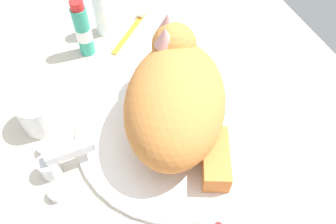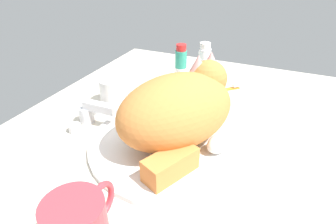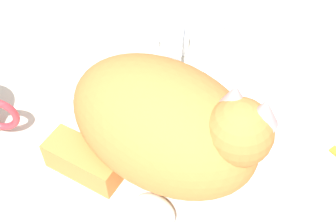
{
  "view_description": "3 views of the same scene",
  "coord_description": "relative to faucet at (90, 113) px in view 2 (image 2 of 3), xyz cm",
  "views": [
    {
      "loc": [
        -33.06,
        15.22,
        55.96
      ],
      "look_at": [
        -0.87,
        1.67,
        7.69
      ],
      "focal_mm": 37.52,
      "sensor_mm": 36.0,
      "label": 1
    },
    {
      "loc": [
        -46.67,
        -18.86,
        37.21
      ],
      "look_at": [
        -0.32,
        1.61,
        7.92
      ],
      "focal_mm": 30.81,
      "sensor_mm": 36.0,
      "label": 2
    },
    {
      "loc": [
        4.46,
        -36.79,
        53.79
      ],
      "look_at": [
        0.43,
        2.32,
        7.95
      ],
      "focal_mm": 49.91,
      "sensor_mm": 36.0,
      "label": 3
    }
  ],
  "objects": [
    {
      "name": "rinse_cup",
      "position": [
        11.0,
        0.52,
        0.93
      ],
      "size": [
        7.41,
        7.41,
        7.02
      ],
      "color": "white",
      "rests_on": "ground_plane"
    },
    {
      "name": "toothbrush",
      "position": [
        29.51,
        -23.67,
        -2.06
      ],
      "size": [
        11.47,
        12.07,
        1.6
      ],
      "color": "orange",
      "rests_on": "ground_plane"
    },
    {
      "name": "ground_plane",
      "position": [
        0.0,
        -21.99,
        -4.07
      ],
      "size": [
        110.0,
        82.5,
        3.0
      ],
      "primitive_type": "cube",
      "color": "beige"
    },
    {
      "name": "mouthwash_bottle",
      "position": [
        31.77,
        -17.92,
        3.58
      ],
      "size": [
        3.75,
        3.75,
        13.23
      ],
      "color": "white",
      "rests_on": "ground_plane"
    },
    {
      "name": "faucet",
      "position": [
        0.0,
        0.0,
        0.0
      ],
      "size": [
        11.96,
        10.03,
        5.94
      ],
      "color": "silver",
      "rests_on": "ground_plane"
    },
    {
      "name": "sink_basin",
      "position": [
        0.0,
        -21.99,
        -2.03
      ],
      "size": [
        36.81,
        36.81,
        1.08
      ],
      "primitive_type": "cylinder",
      "color": "white",
      "rests_on": "ground_plane"
    },
    {
      "name": "toothpaste_bottle",
      "position": [
        26.75,
        -12.46,
        3.71
      ],
      "size": [
        3.4,
        3.4,
        13.49
      ],
      "color": "teal",
      "rests_on": "ground_plane"
    },
    {
      "name": "cat",
      "position": [
        0.61,
        -22.51,
        6.06
      ],
      "size": [
        31.18,
        27.78,
        16.67
      ],
      "color": "#D17F3D",
      "rests_on": "sink_basin"
    }
  ]
}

